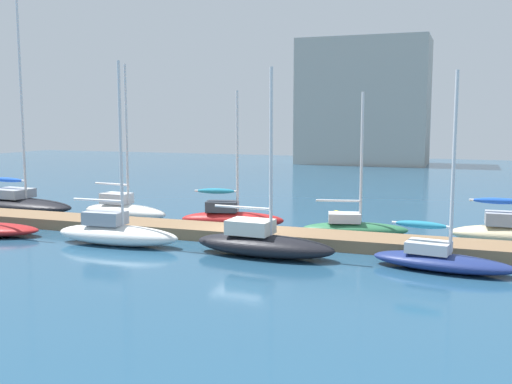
# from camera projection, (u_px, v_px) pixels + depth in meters

# --- Properties ---
(ground_plane) EXTENTS (120.00, 120.00, 0.00)m
(ground_plane) POSITION_uv_depth(u_px,v_px,m) (242.00, 239.00, 27.86)
(ground_plane) COLOR navy
(dock_pier) EXTENTS (33.64, 2.32, 0.53)m
(dock_pier) POSITION_uv_depth(u_px,v_px,m) (242.00, 234.00, 27.83)
(dock_pier) COLOR #846647
(dock_pier) RESTS_ON ground_plane
(sailboat_0) EXTENTS (7.67, 3.17, 12.59)m
(sailboat_0) POSITION_uv_depth(u_px,v_px,m) (20.00, 202.00, 35.94)
(sailboat_0) COLOR black
(sailboat_0) RESTS_ON ground_plane
(sailboat_2) EXTENTS (5.51, 2.06, 8.54)m
(sailboat_2) POSITION_uv_depth(u_px,v_px,m) (124.00, 209.00, 33.10)
(sailboat_2) COLOR white
(sailboat_2) RESTS_ON ground_plane
(sailboat_3) EXTENTS (5.96, 1.79, 8.11)m
(sailboat_3) POSITION_uv_depth(u_px,v_px,m) (116.00, 232.00, 26.54)
(sailboat_3) COLOR white
(sailboat_3) RESTS_ON ground_plane
(sailboat_4) EXTENTS (5.53, 2.56, 7.02)m
(sailboat_4) POSITION_uv_depth(u_px,v_px,m) (231.00, 216.00, 30.73)
(sailboat_4) COLOR #B21E1E
(sailboat_4) RESTS_ON ground_plane
(sailboat_5) EXTENTS (6.10, 2.22, 7.66)m
(sailboat_5) POSITION_uv_depth(u_px,v_px,m) (262.00, 242.00, 24.39)
(sailboat_5) COLOR black
(sailboat_5) RESTS_ON ground_plane
(sailboat_6) EXTENTS (5.23, 2.58, 6.86)m
(sailboat_6) POSITION_uv_depth(u_px,v_px,m) (354.00, 227.00, 28.44)
(sailboat_6) COLOR #2D7047
(sailboat_6) RESTS_ON ground_plane
(sailboat_7) EXTENTS (5.41, 2.41, 7.36)m
(sailboat_7) POSITION_uv_depth(u_px,v_px,m) (440.00, 258.00, 22.12)
(sailboat_7) COLOR navy
(sailboat_7) RESTS_ON ground_plane
(mooring_buoy_yellow) EXTENTS (0.53, 0.53, 0.53)m
(mooring_buoy_yellow) POSITION_uv_depth(u_px,v_px,m) (336.00, 215.00, 33.17)
(mooring_buoy_yellow) COLOR yellow
(mooring_buoy_yellow) RESTS_ON ground_plane
(harbor_building_distant) EXTENTS (15.43, 8.33, 15.04)m
(harbor_building_distant) POSITION_uv_depth(u_px,v_px,m) (364.00, 102.00, 72.60)
(harbor_building_distant) COLOR #ADA89E
(harbor_building_distant) RESTS_ON ground_plane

